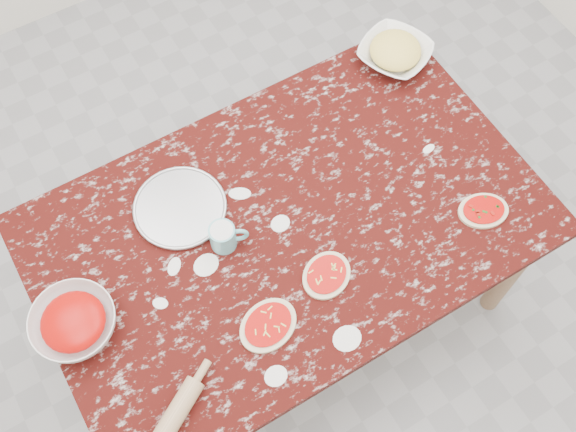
{
  "coord_description": "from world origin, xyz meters",
  "views": [
    {
      "loc": [
        -0.5,
        -0.84,
        2.71
      ],
      "look_at": [
        0.0,
        0.0,
        0.8
      ],
      "focal_mm": 42.9,
      "sensor_mm": 36.0,
      "label": 1
    }
  ],
  "objects_px": {
    "cheese_bowl": "(395,54)",
    "flour_mug": "(224,236)",
    "worktable": "(288,234)",
    "rolling_pin": "(168,427)",
    "pizza_tray": "(180,208)",
    "sauce_bowl": "(75,323)"
  },
  "relations": [
    {
      "from": "rolling_pin",
      "to": "sauce_bowl",
      "type": "bearing_deg",
      "value": 104.53
    },
    {
      "from": "sauce_bowl",
      "to": "worktable",
      "type": "bearing_deg",
      "value": -1.66
    },
    {
      "from": "worktable",
      "to": "flour_mug",
      "type": "distance_m",
      "value": 0.25
    },
    {
      "from": "worktable",
      "to": "cheese_bowl",
      "type": "bearing_deg",
      "value": 29.31
    },
    {
      "from": "sauce_bowl",
      "to": "pizza_tray",
      "type": "bearing_deg",
      "value": 24.7
    },
    {
      "from": "flour_mug",
      "to": "rolling_pin",
      "type": "relative_size",
      "value": 0.42
    },
    {
      "from": "cheese_bowl",
      "to": "flour_mug",
      "type": "bearing_deg",
      "value": -159.01
    },
    {
      "from": "pizza_tray",
      "to": "cheese_bowl",
      "type": "xyz_separation_m",
      "value": [
        0.94,
        0.15,
        0.02
      ]
    },
    {
      "from": "pizza_tray",
      "to": "worktable",
      "type": "bearing_deg",
      "value": -39.23
    },
    {
      "from": "cheese_bowl",
      "to": "flour_mug",
      "type": "distance_m",
      "value": 0.94
    },
    {
      "from": "worktable",
      "to": "flour_mug",
      "type": "xyz_separation_m",
      "value": [
        -0.21,
        0.04,
        0.13
      ]
    },
    {
      "from": "worktable",
      "to": "cheese_bowl",
      "type": "relative_size",
      "value": 6.53
    },
    {
      "from": "cheese_bowl",
      "to": "flour_mug",
      "type": "relative_size",
      "value": 2.07
    },
    {
      "from": "pizza_tray",
      "to": "cheese_bowl",
      "type": "bearing_deg",
      "value": 9.29
    },
    {
      "from": "cheese_bowl",
      "to": "pizza_tray",
      "type": "bearing_deg",
      "value": -170.71
    },
    {
      "from": "worktable",
      "to": "pizza_tray",
      "type": "relative_size",
      "value": 5.44
    },
    {
      "from": "flour_mug",
      "to": "worktable",
      "type": "bearing_deg",
      "value": -11.07
    },
    {
      "from": "worktable",
      "to": "sauce_bowl",
      "type": "distance_m",
      "value": 0.72
    },
    {
      "from": "rolling_pin",
      "to": "cheese_bowl",
      "type": "bearing_deg",
      "value": 30.61
    },
    {
      "from": "cheese_bowl",
      "to": "flour_mug",
      "type": "xyz_separation_m",
      "value": [
        -0.87,
        -0.34,
        0.02
      ]
    },
    {
      "from": "cheese_bowl",
      "to": "rolling_pin",
      "type": "relative_size",
      "value": 0.86
    },
    {
      "from": "pizza_tray",
      "to": "sauce_bowl",
      "type": "bearing_deg",
      "value": -155.3
    }
  ]
}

